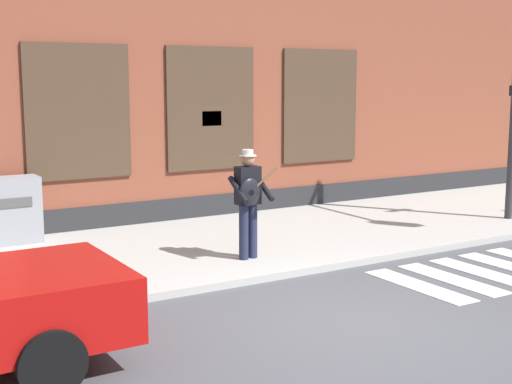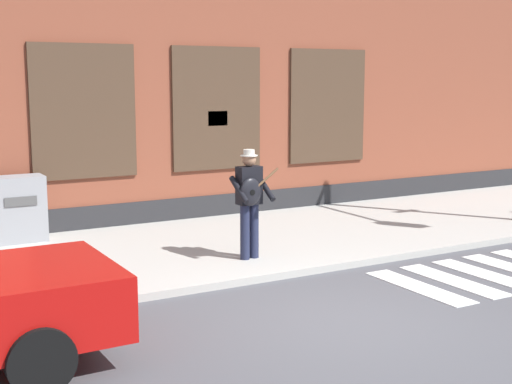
# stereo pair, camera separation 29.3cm
# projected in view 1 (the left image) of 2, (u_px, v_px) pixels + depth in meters

# --- Properties ---
(ground_plane) EXTENTS (160.00, 160.00, 0.00)m
(ground_plane) POSITION_uv_depth(u_px,v_px,m) (357.00, 321.00, 8.74)
(ground_plane) COLOR #4C4C51
(sidewalk) EXTENTS (28.00, 4.47, 0.11)m
(sidewalk) POSITION_uv_depth(u_px,v_px,m) (201.00, 247.00, 12.32)
(sidewalk) COLOR #ADAAA3
(sidewalk) RESTS_ON ground
(building_backdrop) EXTENTS (28.00, 4.06, 7.57)m
(building_backdrop) POSITION_uv_depth(u_px,v_px,m) (110.00, 39.00, 15.31)
(building_backdrop) COLOR brown
(building_backdrop) RESTS_ON ground
(busker) EXTENTS (0.71, 0.53, 1.74)m
(busker) POSITION_uv_depth(u_px,v_px,m) (248.00, 197.00, 11.17)
(busker) COLOR #1E233D
(busker) RESTS_ON sidewalk
(utility_box) EXTENTS (0.91, 0.54, 1.16)m
(utility_box) POSITION_uv_depth(u_px,v_px,m) (13.00, 210.00, 12.34)
(utility_box) COLOR gray
(utility_box) RESTS_ON sidewalk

